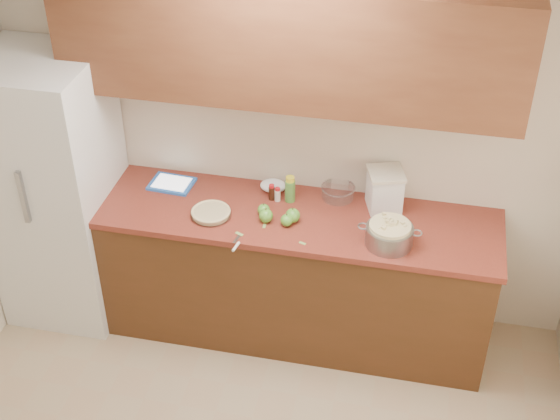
% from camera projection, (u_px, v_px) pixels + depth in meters
% --- Properties ---
extents(room_shell, '(3.60, 3.60, 3.60)m').
position_uv_depth(room_shell, '(208.00, 341.00, 3.29)').
color(room_shell, tan).
rests_on(room_shell, ground).
extents(counter_run, '(2.64, 0.68, 0.92)m').
position_uv_depth(counter_run, '(281.00, 272.00, 4.95)').
color(counter_run, '#4B2915').
rests_on(counter_run, ground).
extents(upper_cabinets, '(2.60, 0.34, 0.70)m').
position_uv_depth(upper_cabinets, '(287.00, 42.00, 4.20)').
color(upper_cabinets, brown).
rests_on(upper_cabinets, room_shell).
extents(fridge, '(0.70, 0.70, 1.80)m').
position_uv_depth(fridge, '(56.00, 191.00, 4.91)').
color(fridge, silver).
rests_on(fridge, ground).
extents(pie, '(0.25, 0.25, 0.04)m').
position_uv_depth(pie, '(211.00, 213.00, 4.65)').
color(pie, silver).
rests_on(pie, counter_run).
extents(colander, '(0.37, 0.27, 0.14)m').
position_uv_depth(colander, '(389.00, 235.00, 4.40)').
color(colander, gray).
rests_on(colander, counter_run).
extents(flour_canister, '(0.26, 0.26, 0.25)m').
position_uv_depth(flour_canister, '(385.00, 189.00, 4.66)').
color(flour_canister, white).
rests_on(flour_canister, counter_run).
extents(tablet, '(0.28, 0.22, 0.02)m').
position_uv_depth(tablet, '(172.00, 184.00, 4.92)').
color(tablet, blue).
rests_on(tablet, counter_run).
extents(paring_knife, '(0.05, 0.17, 0.02)m').
position_uv_depth(paring_knife, '(236.00, 245.00, 4.41)').
color(paring_knife, gray).
rests_on(paring_knife, counter_run).
extents(lemon_bottle, '(0.06, 0.06, 0.17)m').
position_uv_depth(lemon_bottle, '(290.00, 189.00, 4.74)').
color(lemon_bottle, '#4C8C38').
rests_on(lemon_bottle, counter_run).
extents(cinnamon_shaker, '(0.04, 0.04, 0.09)m').
position_uv_depth(cinnamon_shaker, '(278.00, 194.00, 4.76)').
color(cinnamon_shaker, beige).
rests_on(cinnamon_shaker, counter_run).
extents(vanilla_bottle, '(0.04, 0.04, 0.11)m').
position_uv_depth(vanilla_bottle, '(272.00, 192.00, 4.77)').
color(vanilla_bottle, black).
rests_on(vanilla_bottle, counter_run).
extents(mixing_bowl, '(0.21, 0.21, 0.08)m').
position_uv_depth(mixing_bowl, '(338.00, 191.00, 4.79)').
color(mixing_bowl, silver).
rests_on(mixing_bowl, counter_run).
extents(paper_towel, '(0.20, 0.18, 0.07)m').
position_uv_depth(paper_towel, '(273.00, 186.00, 4.86)').
color(paper_towel, white).
rests_on(paper_towel, counter_run).
extents(apple_left, '(0.07, 0.07, 0.09)m').
position_uv_depth(apple_left, '(264.00, 210.00, 4.64)').
color(apple_left, '#51972E').
rests_on(apple_left, counter_run).
extents(apple_center, '(0.09, 0.09, 0.10)m').
position_uv_depth(apple_center, '(293.00, 216.00, 4.59)').
color(apple_center, '#51972E').
rests_on(apple_center, counter_run).
extents(apple_front, '(0.08, 0.08, 0.10)m').
position_uv_depth(apple_front, '(266.00, 216.00, 4.59)').
color(apple_front, '#51972E').
rests_on(apple_front, counter_run).
extents(apple_extra, '(0.07, 0.07, 0.09)m').
position_uv_depth(apple_extra, '(287.00, 220.00, 4.56)').
color(apple_extra, '#51972E').
rests_on(apple_extra, counter_run).
extents(peel_a, '(0.02, 0.04, 0.00)m').
position_uv_depth(peel_a, '(285.00, 221.00, 4.61)').
color(peel_a, '#88A952').
rests_on(peel_a, counter_run).
extents(peel_b, '(0.05, 0.04, 0.00)m').
position_uv_depth(peel_b, '(239.00, 234.00, 4.51)').
color(peel_b, '#88A952').
rests_on(peel_b, counter_run).
extents(peel_c, '(0.04, 0.03, 0.00)m').
position_uv_depth(peel_c, '(302.00, 243.00, 4.44)').
color(peel_c, '#88A952').
rests_on(peel_c, counter_run).
extents(peel_d, '(0.02, 0.04, 0.00)m').
position_uv_depth(peel_d, '(264.00, 226.00, 4.57)').
color(peel_d, '#88A952').
rests_on(peel_d, counter_run).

